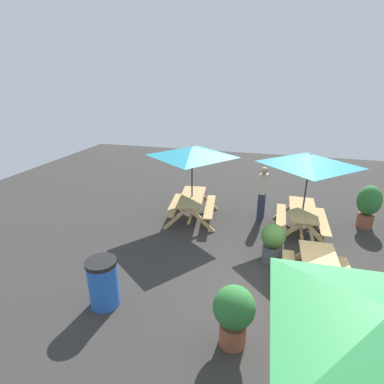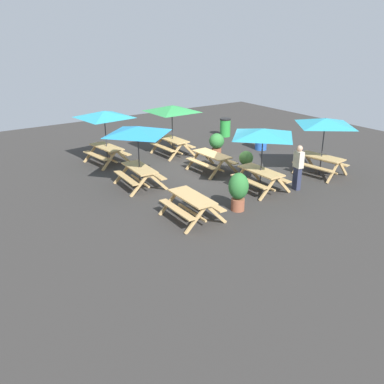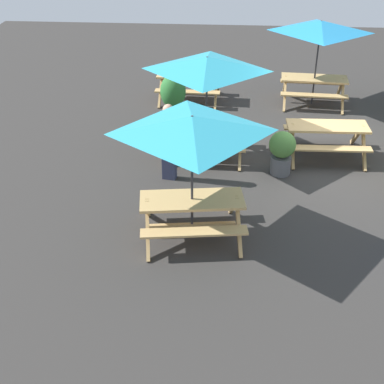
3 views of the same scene
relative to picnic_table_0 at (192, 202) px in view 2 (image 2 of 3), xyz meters
name	(u,v)px [view 2 (image 2 of 3)]	position (x,y,z in m)	size (l,w,h in m)	color
ground_plane	(210,171)	(3.47, -3.33, -0.56)	(24.80, 24.80, 0.00)	#33302D
picnic_table_0	(192,202)	(0.00, 0.00, 0.00)	(1.85, 1.59, 0.81)	tan
picnic_table_1	(325,126)	(0.57, -6.68, 1.43)	(2.26, 2.26, 2.34)	tan
picnic_table_2	(138,135)	(3.46, -0.03, 1.43)	(2.12, 2.12, 2.34)	tan
picnic_table_3	(104,118)	(6.86, -0.24, 1.43)	(2.81, 2.81, 2.34)	tan
picnic_table_4	(172,112)	(6.35, -3.29, 1.43)	(2.83, 2.83, 2.34)	tan
picnic_table_5	(212,158)	(3.36, -3.31, 0.00)	(1.83, 1.57, 0.81)	tan
picnic_table_6	(263,137)	(0.65, -3.48, 1.43)	(2.02, 2.02, 2.34)	tan
trash_bin_green	(225,127)	(7.74, -7.53, -0.07)	(0.59, 0.59, 0.98)	green
trash_bin_blue	(261,140)	(4.67, -7.30, -0.07)	(0.59, 0.59, 0.98)	blue
potted_plant_0	(217,143)	(4.94, -4.78, 0.08)	(0.68, 0.68, 1.09)	#935138
potted_plant_1	(238,189)	(-0.30, -1.61, 0.17)	(0.65, 0.65, 1.28)	#935138
potted_plant_2	(246,161)	(2.30, -4.23, -0.02)	(0.57, 0.57, 0.97)	#59595B
person_standing	(298,166)	(-0.07, -4.62, 0.32)	(0.39, 0.28, 1.67)	#2D334C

